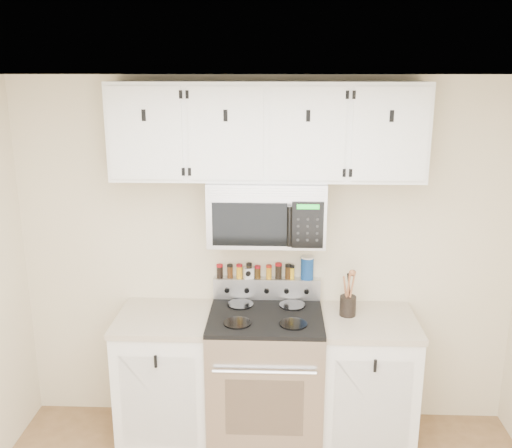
{
  "coord_description": "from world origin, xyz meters",
  "views": [
    {
      "loc": [
        0.07,
        -2.08,
        2.54
      ],
      "look_at": [
        -0.07,
        1.45,
        1.57
      ],
      "focal_mm": 40.0,
      "sensor_mm": 36.0,
      "label": 1
    }
  ],
  "objects_px": {
    "microwave": "(267,211)",
    "salt_canister": "(307,268)",
    "utensil_crock": "(348,304)",
    "range": "(265,376)"
  },
  "relations": [
    {
      "from": "microwave",
      "to": "salt_canister",
      "type": "relative_size",
      "value": 4.55
    },
    {
      "from": "utensil_crock",
      "to": "microwave",
      "type": "bearing_deg",
      "value": 174.52
    },
    {
      "from": "range",
      "to": "microwave",
      "type": "bearing_deg",
      "value": 89.77
    },
    {
      "from": "utensil_crock",
      "to": "salt_canister",
      "type": "xyz_separation_m",
      "value": [
        -0.27,
        0.21,
        0.18
      ]
    },
    {
      "from": "microwave",
      "to": "salt_canister",
      "type": "xyz_separation_m",
      "value": [
        0.28,
        0.16,
        -0.45
      ]
    },
    {
      "from": "range",
      "to": "salt_canister",
      "type": "distance_m",
      "value": 0.8
    },
    {
      "from": "range",
      "to": "microwave",
      "type": "distance_m",
      "value": 1.15
    },
    {
      "from": "microwave",
      "to": "utensil_crock",
      "type": "relative_size",
      "value": 2.38
    },
    {
      "from": "range",
      "to": "microwave",
      "type": "xyz_separation_m",
      "value": [
        0.0,
        0.13,
        1.14
      ]
    },
    {
      "from": "range",
      "to": "salt_canister",
      "type": "relative_size",
      "value": 6.59
    }
  ]
}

